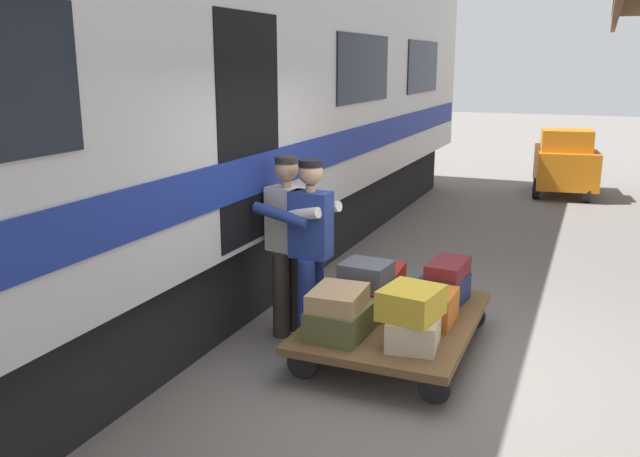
# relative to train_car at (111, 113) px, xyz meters

# --- Properties ---
(ground_plane) EXTENTS (60.00, 60.00, 0.00)m
(ground_plane) POSITION_rel_train_car_xyz_m (-3.38, 0.00, -2.06)
(ground_plane) COLOR slate
(train_car) EXTENTS (3.02, 17.42, 4.00)m
(train_car) POSITION_rel_train_car_xyz_m (0.00, 0.00, 0.00)
(train_car) COLOR silver
(train_car) RESTS_ON ground_plane
(luggage_cart) EXTENTS (1.38, 2.00, 0.32)m
(luggage_cart) POSITION_rel_train_car_xyz_m (-2.80, -0.21, -1.78)
(luggage_cart) COLOR brown
(luggage_cart) RESTS_ON ground_plane
(suitcase_burgundy_valise) EXTENTS (0.57, 0.53, 0.25)m
(suitcase_burgundy_valise) POSITION_rel_train_car_xyz_m (-2.49, -0.21, -1.61)
(suitcase_burgundy_valise) COLOR maroon
(suitcase_burgundy_valise) RESTS_ON luggage_cart
(suitcase_navy_fabric) EXTENTS (0.44, 0.52, 0.25)m
(suitcase_navy_fabric) POSITION_rel_train_car_xyz_m (-3.11, -0.76, -1.61)
(suitcase_navy_fabric) COLOR navy
(suitcase_navy_fabric) RESTS_ON luggage_cart
(suitcase_red_plastic) EXTENTS (0.43, 0.54, 0.27)m
(suitcase_red_plastic) POSITION_rel_train_car_xyz_m (-2.49, -0.76, -1.60)
(suitcase_red_plastic) COLOR #AD231E
(suitcase_red_plastic) RESTS_ON luggage_cart
(suitcase_cream_canvas) EXTENTS (0.44, 0.49, 0.24)m
(suitcase_cream_canvas) POSITION_rel_train_car_xyz_m (-3.11, 0.34, -1.62)
(suitcase_cream_canvas) COLOR beige
(suitcase_cream_canvas) RESTS_ON luggage_cart
(suitcase_orange_carryall) EXTENTS (0.42, 0.45, 0.29)m
(suitcase_orange_carryall) POSITION_rel_train_car_xyz_m (-3.11, -0.21, -1.59)
(suitcase_orange_carryall) COLOR #CC6B23
(suitcase_orange_carryall) RESTS_ON luggage_cart
(suitcase_olive_duffel) EXTENTS (0.46, 0.61, 0.25)m
(suitcase_olive_duffel) POSITION_rel_train_car_xyz_m (-2.49, 0.34, -1.61)
(suitcase_olive_duffel) COLOR brown
(suitcase_olive_duffel) RESTS_ON luggage_cart
(suitcase_tan_vintage) EXTENTS (0.43, 0.54, 0.15)m
(suitcase_tan_vintage) POSITION_rel_train_car_xyz_m (-2.47, 0.35, -1.41)
(suitcase_tan_vintage) COLOR tan
(suitcase_tan_vintage) RESTS_ON suitcase_olive_duffel
(suitcase_maroon_trunk) EXTENTS (0.34, 0.56, 0.16)m
(suitcase_maroon_trunk) POSITION_rel_train_car_xyz_m (-3.15, -0.75, -1.40)
(suitcase_maroon_trunk) COLOR maroon
(suitcase_maroon_trunk) RESTS_ON suitcase_navy_fabric
(suitcase_slate_roller) EXTENTS (0.44, 0.41, 0.22)m
(suitcase_slate_roller) POSITION_rel_train_car_xyz_m (-2.52, -0.23, -1.38)
(suitcase_slate_roller) COLOR #4C515B
(suitcase_slate_roller) RESTS_ON suitcase_burgundy_valise
(suitcase_yellow_case) EXTENTS (0.49, 0.54, 0.24)m
(suitcase_yellow_case) POSITION_rel_train_car_xyz_m (-3.08, 0.32, -1.38)
(suitcase_yellow_case) COLOR gold
(suitcase_yellow_case) RESTS_ON suitcase_cream_canvas
(porter_in_overalls) EXTENTS (0.67, 0.43, 1.70)m
(porter_in_overalls) POSITION_rel_train_car_xyz_m (-2.00, -0.12, -1.14)
(porter_in_overalls) COLOR navy
(porter_in_overalls) RESTS_ON ground_plane
(porter_by_door) EXTENTS (0.72, 0.53, 1.70)m
(porter_by_door) POSITION_rel_train_car_xyz_m (-1.76, -0.23, -1.14)
(porter_by_door) COLOR #332D28
(porter_by_door) RESTS_ON ground_plane
(baggage_tug) EXTENTS (1.31, 1.83, 1.30)m
(baggage_tug) POSITION_rel_train_car_xyz_m (-3.78, -8.45, -1.43)
(baggage_tug) COLOR orange
(baggage_tug) RESTS_ON ground_plane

